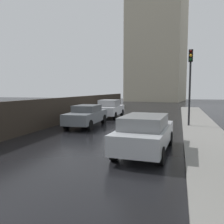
{
  "coord_description": "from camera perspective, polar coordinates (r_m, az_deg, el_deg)",
  "views": [
    {
      "loc": [
        3.76,
        -2.42,
        2.44
      ],
      "look_at": [
        1.31,
        6.21,
        1.58
      ],
      "focal_mm": 38.05,
      "sensor_mm": 36.0,
      "label": 1
    }
  ],
  "objects": [
    {
      "name": "car_silver_near_kerb",
      "position": [
        9.29,
        7.98,
        -4.96
      ],
      "size": [
        1.99,
        4.49,
        1.46
      ],
      "rotation": [
        0.0,
        0.0,
        -0.06
      ],
      "color": "#B2B5BA",
      "rests_on": "ground"
    },
    {
      "name": "distant_tower",
      "position": [
        54.03,
        10.96,
        20.55
      ],
      "size": [
        12.43,
        13.01,
        39.55
      ],
      "color": "#B2A88E",
      "rests_on": "ground"
    },
    {
      "name": "traffic_light",
      "position": [
        15.87,
        18.28,
        8.71
      ],
      "size": [
        0.26,
        0.39,
        4.77
      ],
      "color": "black",
      "rests_on": "sidewalk_strip"
    },
    {
      "name": "car_grey_behind_camera",
      "position": [
        15.71,
        -6.1,
        -0.79
      ],
      "size": [
        1.82,
        4.62,
        1.41
      ],
      "rotation": [
        0.0,
        0.0,
        3.18
      ],
      "color": "slate",
      "rests_on": "ground"
    },
    {
      "name": "car_white_mid_road",
      "position": [
        20.69,
        -0.54,
        0.85
      ],
      "size": [
        1.87,
        4.27,
        1.54
      ],
      "rotation": [
        0.0,
        0.0,
        3.17
      ],
      "color": "silver",
      "rests_on": "ground"
    }
  ]
}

